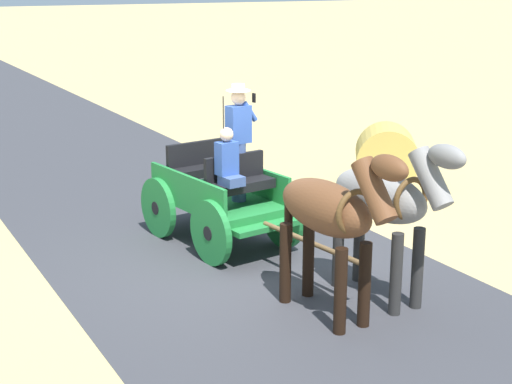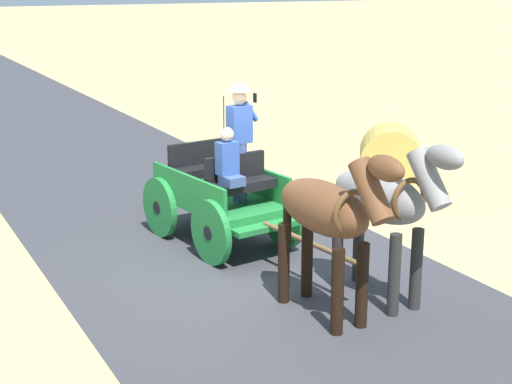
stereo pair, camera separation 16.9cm
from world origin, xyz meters
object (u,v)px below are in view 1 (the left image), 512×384
at_px(horse_drawn_carriage, 222,192).
at_px(horse_near_side, 385,201).
at_px(hay_bale, 387,156).
at_px(horse_off_side, 331,213).

xyz_separation_m(horse_drawn_carriage, horse_near_side, (-0.82, 2.95, 0.51)).
bearing_deg(horse_drawn_carriage, hay_bale, -160.87).
bearing_deg(hay_bale, horse_drawn_carriage, 19.13).
relative_size(horse_off_side, hay_bale, 1.84).
bearing_deg(horse_drawn_carriage, horse_off_side, 88.73).
bearing_deg(horse_near_side, horse_off_side, 7.31).
relative_size(horse_drawn_carriage, horse_near_side, 2.04).
distance_m(horse_drawn_carriage, horse_off_side, 3.11).
bearing_deg(horse_off_side, hay_bale, -134.06).
xyz_separation_m(horse_drawn_carriage, hay_bale, (-4.36, -1.51, -0.22)).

